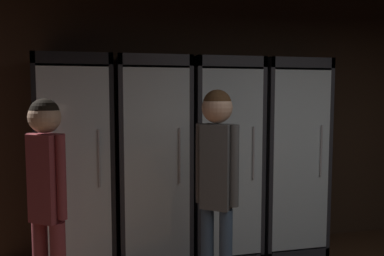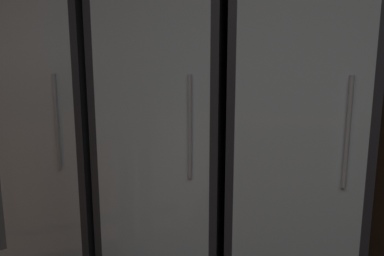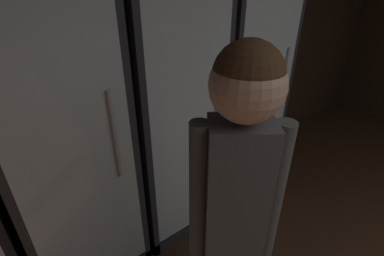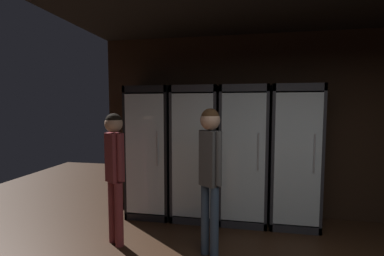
{
  "view_description": "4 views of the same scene",
  "coord_description": "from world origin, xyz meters",
  "px_view_note": "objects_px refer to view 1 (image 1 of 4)",
  "views": [
    {
      "loc": [
        -1.87,
        -0.94,
        1.64
      ],
      "look_at": [
        -1.08,
        2.63,
        1.33
      ],
      "focal_mm": 35.67,
      "sensor_mm": 36.0,
      "label": 1
    },
    {
      "loc": [
        -0.2,
        0.78,
        1.39
      ],
      "look_at": [
        -0.56,
        2.52,
        1.08
      ],
      "focal_mm": 32.86,
      "sensor_mm": 36.0,
      "label": 2
    },
    {
      "loc": [
        -1.69,
        1.19,
        1.83
      ],
      "look_at": [
        -0.45,
        2.78,
        0.71
      ],
      "focal_mm": 26.09,
      "sensor_mm": 36.0,
      "label": 3
    },
    {
      "loc": [
        -0.78,
        -1.22,
        1.7
      ],
      "look_at": [
        -1.47,
        2.5,
        1.4
      ],
      "focal_mm": 24.87,
      "sensor_mm": 36.0,
      "label": 4
    }
  ],
  "objects_px": {
    "cooler_far_left": "(78,166)",
    "shopper_near": "(217,172)",
    "cooler_center": "(222,160)",
    "shopper_far": "(47,189)",
    "cooler_right": "(286,158)",
    "cooler_left": "(153,163)"
  },
  "relations": [
    {
      "from": "shopper_far",
      "to": "shopper_near",
      "type": "bearing_deg",
      "value": -2.89
    },
    {
      "from": "shopper_near",
      "to": "shopper_far",
      "type": "distance_m",
      "value": 1.18
    },
    {
      "from": "shopper_near",
      "to": "shopper_far",
      "type": "relative_size",
      "value": 1.04
    },
    {
      "from": "cooler_left",
      "to": "shopper_near",
      "type": "relative_size",
      "value": 1.19
    },
    {
      "from": "cooler_left",
      "to": "shopper_near",
      "type": "xyz_separation_m",
      "value": [
        0.34,
        -1.06,
        0.1
      ]
    },
    {
      "from": "cooler_center",
      "to": "cooler_right",
      "type": "height_order",
      "value": "same"
    },
    {
      "from": "cooler_far_left",
      "to": "cooler_left",
      "type": "relative_size",
      "value": 1.0
    },
    {
      "from": "cooler_right",
      "to": "cooler_far_left",
      "type": "bearing_deg",
      "value": -179.94
    },
    {
      "from": "cooler_far_left",
      "to": "shopper_far",
      "type": "relative_size",
      "value": 1.24
    },
    {
      "from": "shopper_near",
      "to": "shopper_far",
      "type": "xyz_separation_m",
      "value": [
        -1.17,
        0.06,
        -0.07
      ]
    },
    {
      "from": "cooler_left",
      "to": "cooler_center",
      "type": "distance_m",
      "value": 0.7
    },
    {
      "from": "cooler_left",
      "to": "shopper_near",
      "type": "bearing_deg",
      "value": -72.34
    },
    {
      "from": "cooler_left",
      "to": "cooler_right",
      "type": "xyz_separation_m",
      "value": [
        1.41,
        0.0,
        -0.0
      ]
    },
    {
      "from": "cooler_left",
      "to": "shopper_far",
      "type": "xyz_separation_m",
      "value": [
        -0.83,
        -1.0,
        0.03
      ]
    },
    {
      "from": "cooler_far_left",
      "to": "cooler_center",
      "type": "distance_m",
      "value": 1.41
    },
    {
      "from": "cooler_left",
      "to": "cooler_right",
      "type": "bearing_deg",
      "value": 0.09
    },
    {
      "from": "cooler_right",
      "to": "shopper_near",
      "type": "height_order",
      "value": "cooler_right"
    },
    {
      "from": "cooler_far_left",
      "to": "cooler_center",
      "type": "xyz_separation_m",
      "value": [
        1.41,
        0.0,
        -0.0
      ]
    },
    {
      "from": "shopper_near",
      "to": "shopper_far",
      "type": "bearing_deg",
      "value": 177.11
    },
    {
      "from": "shopper_far",
      "to": "cooler_left",
      "type": "bearing_deg",
      "value": 50.14
    },
    {
      "from": "cooler_center",
      "to": "shopper_far",
      "type": "relative_size",
      "value": 1.24
    },
    {
      "from": "cooler_far_left",
      "to": "shopper_near",
      "type": "height_order",
      "value": "cooler_far_left"
    }
  ]
}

